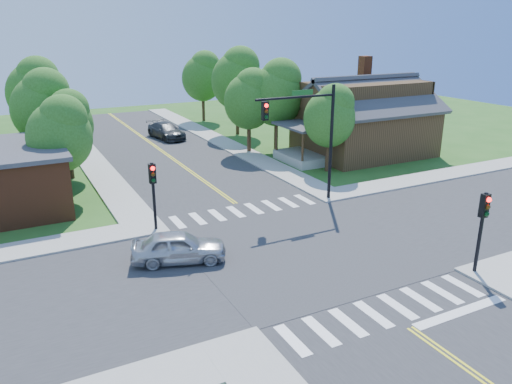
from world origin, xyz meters
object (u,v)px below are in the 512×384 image
signal_mast_ne (309,126)px  signal_pole_se (483,218)px  signal_pole_nw (153,184)px  car_dgrey (166,131)px  car_silver (179,248)px  house_ne (364,115)px

signal_mast_ne → signal_pole_se: signal_mast_ne is taller
signal_mast_ne → signal_pole_nw: size_ratio=1.89×
signal_mast_ne → car_dgrey: signal_mast_ne is taller
car_silver → car_dgrey: (7.64, 26.13, 0.01)m
signal_pole_se → car_silver: 13.49m
signal_pole_nw → house_ne: house_ne is taller
signal_pole_nw → car_dgrey: size_ratio=0.70×
car_dgrey → car_silver: bearing=-115.8°
signal_pole_nw → car_silver: size_ratio=0.81×
signal_mast_ne → house_ne: 14.23m
house_ne → car_silver: 24.53m
signal_mast_ne → signal_pole_nw: (-9.51, -0.01, -2.19)m
house_ne → car_silver: house_ne is taller
signal_pole_nw → house_ne: size_ratio=0.29×
signal_mast_ne → car_dgrey: (-1.96, 22.03, -4.10)m
signal_mast_ne → car_silver: (-9.61, -4.09, -4.11)m
signal_mast_ne → house_ne: bearing=37.7°
house_ne → car_dgrey: (-13.16, 13.39, -2.58)m
car_silver → signal_pole_se: bearing=-103.6°
signal_pole_nw → car_dgrey: 23.38m
signal_pole_nw → house_ne: (20.71, 8.66, 0.67)m
signal_mast_ne → house_ne: (11.19, 8.65, -1.52)m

